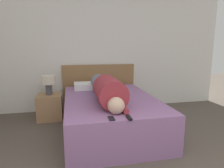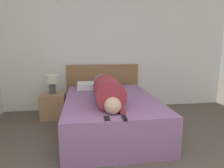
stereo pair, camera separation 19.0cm
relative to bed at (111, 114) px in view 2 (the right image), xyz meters
The scene contains 9 objects.
wall_back 1.60m from the bed, 87.75° to the left, with size 5.42×0.06×2.60m.
bed is the anchor object (origin of this frame).
headboard 1.17m from the bed, 90.00° to the left, with size 1.52×0.04×0.96m.
nightstand 1.21m from the bed, 144.92° to the left, with size 0.44×0.41×0.47m.
table_lamp 1.29m from the bed, 144.92° to the left, with size 0.24×0.24×0.35m.
person_lying 0.46m from the bed, 121.75° to the right, with size 0.38×1.63×0.38m.
pillow_near_headboard 0.87m from the bed, 110.73° to the left, with size 0.50×0.36×0.11m.
tv_remote 0.99m from the bed, 88.58° to the right, with size 0.04×0.15×0.02m.
cell_phone 0.98m from the bed, 100.68° to the right, with size 0.06×0.13×0.01m.
Camera 2 is at (-0.48, -0.47, 1.35)m, focal length 32.00 mm.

